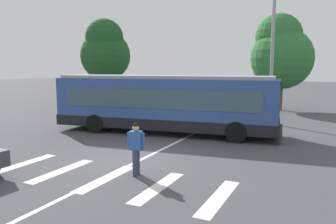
# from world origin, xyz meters

# --- Properties ---
(ground_plane) EXTENTS (160.00, 160.00, 0.00)m
(ground_plane) POSITION_xyz_m (0.00, 0.00, 0.00)
(ground_plane) COLOR #47474C
(city_transit_bus) EXTENTS (12.05, 3.95, 3.06)m
(city_transit_bus) POSITION_xyz_m (-1.22, 5.21, 1.59)
(city_transit_bus) COLOR black
(city_transit_bus) RESTS_ON ground_plane
(pedestrian_crossing_street) EXTENTS (0.57, 0.40, 1.72)m
(pedestrian_crossing_street) POSITION_xyz_m (1.08, -1.56, 0.97)
(pedestrian_crossing_street) COLOR #333856
(pedestrian_crossing_street) RESTS_ON ground_plane
(parked_car_teal) EXTENTS (1.93, 4.53, 1.35)m
(parked_car_teal) POSITION_xyz_m (-4.65, 17.07, 0.77)
(parked_car_teal) COLOR black
(parked_car_teal) RESTS_ON ground_plane
(parked_car_black) EXTENTS (2.03, 4.58, 1.35)m
(parked_car_black) POSITION_xyz_m (-1.90, 17.25, 0.77)
(parked_car_black) COLOR black
(parked_car_black) RESTS_ON ground_plane
(parked_car_champagne) EXTENTS (2.24, 4.65, 1.35)m
(parked_car_champagne) POSITION_xyz_m (0.63, 17.18, 0.77)
(parked_car_champagne) COLOR black
(parked_car_champagne) RESTS_ON ground_plane
(twin_arm_street_lamp) EXTENTS (5.22, 0.32, 8.40)m
(twin_arm_street_lamp) POSITION_xyz_m (3.39, 10.62, 5.26)
(twin_arm_street_lamp) COLOR #939399
(twin_arm_street_lamp) RESTS_ON ground_plane
(background_tree_left) EXTENTS (4.69, 4.69, 7.98)m
(background_tree_left) POSITION_xyz_m (-12.57, 15.73, 5.06)
(background_tree_left) COLOR brown
(background_tree_left) RESTS_ON ground_plane
(background_tree_right) EXTENTS (4.95, 4.95, 7.80)m
(background_tree_right) POSITION_xyz_m (2.98, 17.98, 4.72)
(background_tree_right) COLOR brown
(background_tree_right) RESTS_ON ground_plane
(crosswalk_painted_stripes) EXTENTS (7.79, 2.84, 0.01)m
(crosswalk_painted_stripes) POSITION_xyz_m (0.39, -2.26, 0.00)
(crosswalk_painted_stripes) COLOR silver
(crosswalk_painted_stripes) RESTS_ON ground_plane
(lane_center_line) EXTENTS (0.16, 24.00, 0.01)m
(lane_center_line) POSITION_xyz_m (0.29, 2.00, 0.00)
(lane_center_line) COLOR silver
(lane_center_line) RESTS_ON ground_plane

